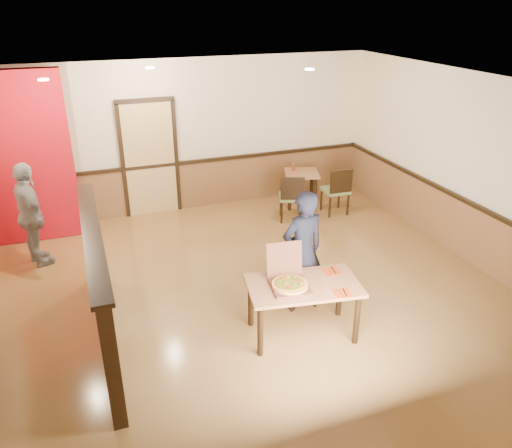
# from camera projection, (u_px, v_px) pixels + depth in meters

# --- Properties ---
(floor) EXTENTS (7.00, 7.00, 0.00)m
(floor) POSITION_uv_depth(u_px,v_px,m) (256.00, 298.00, 6.85)
(floor) COLOR #A3773F
(floor) RESTS_ON ground
(ceiling) EXTENTS (7.00, 7.00, 0.00)m
(ceiling) POSITION_uv_depth(u_px,v_px,m) (256.00, 90.00, 5.68)
(ceiling) COLOR black
(ceiling) RESTS_ON wall_back
(wall_back) EXTENTS (7.00, 0.00, 7.00)m
(wall_back) POSITION_uv_depth(u_px,v_px,m) (191.00, 136.00, 9.25)
(wall_back) COLOR #FFEDC7
(wall_back) RESTS_ON floor
(wall_right) EXTENTS (0.00, 7.00, 7.00)m
(wall_right) POSITION_uv_depth(u_px,v_px,m) (478.00, 172.00, 7.37)
(wall_right) COLOR #FFEDC7
(wall_right) RESTS_ON floor
(wainscot_back) EXTENTS (7.00, 0.04, 0.90)m
(wainscot_back) POSITION_uv_depth(u_px,v_px,m) (194.00, 185.00, 9.62)
(wainscot_back) COLOR brown
(wainscot_back) RESTS_ON floor
(chair_rail_back) EXTENTS (7.00, 0.06, 0.06)m
(chair_rail_back) POSITION_uv_depth(u_px,v_px,m) (193.00, 162.00, 9.41)
(chair_rail_back) COLOR black
(chair_rail_back) RESTS_ON wall_back
(wainscot_right) EXTENTS (0.04, 7.00, 0.90)m
(wainscot_right) POSITION_uv_depth(u_px,v_px,m) (465.00, 231.00, 7.75)
(wainscot_right) COLOR brown
(wainscot_right) RESTS_ON floor
(chair_rail_right) EXTENTS (0.06, 7.00, 0.06)m
(chair_rail_right) POSITION_uv_depth(u_px,v_px,m) (470.00, 203.00, 7.55)
(chair_rail_right) COLOR black
(chair_rail_right) RESTS_ON wall_right
(back_door) EXTENTS (0.90, 0.06, 2.10)m
(back_door) POSITION_uv_depth(u_px,v_px,m) (150.00, 159.00, 9.11)
(back_door) COLOR tan
(back_door) RESTS_ON wall_back
(booth_partition) EXTENTS (0.20, 3.10, 1.44)m
(booth_partition) POSITION_uv_depth(u_px,v_px,m) (100.00, 286.00, 5.75)
(booth_partition) COLOR black
(booth_partition) RESTS_ON floor
(red_accent_panel) EXTENTS (1.60, 0.20, 2.78)m
(red_accent_panel) POSITION_uv_depth(u_px,v_px,m) (20.00, 160.00, 7.92)
(red_accent_panel) COLOR #B70D18
(red_accent_panel) RESTS_ON floor
(spot_a) EXTENTS (0.14, 0.14, 0.02)m
(spot_a) POSITION_uv_depth(u_px,v_px,m) (43.00, 80.00, 6.50)
(spot_a) COLOR #FFE2B2
(spot_a) RESTS_ON ceiling
(spot_b) EXTENTS (0.14, 0.14, 0.02)m
(spot_b) POSITION_uv_depth(u_px,v_px,m) (150.00, 68.00, 7.57)
(spot_b) COLOR #FFE2B2
(spot_b) RESTS_ON ceiling
(spot_c) EXTENTS (0.14, 0.14, 0.02)m
(spot_c) POSITION_uv_depth(u_px,v_px,m) (310.00, 69.00, 7.41)
(spot_c) COLOR #FFE2B2
(spot_c) RESTS_ON ceiling
(main_table) EXTENTS (1.42, 0.95, 0.70)m
(main_table) POSITION_uv_depth(u_px,v_px,m) (303.00, 292.00, 5.88)
(main_table) COLOR #AE7049
(main_table) RESTS_ON floor
(diner_chair) EXTENTS (0.43, 0.43, 0.84)m
(diner_chair) POSITION_uv_depth(u_px,v_px,m) (298.00, 270.00, 6.62)
(diner_chair) COLOR olive
(diner_chair) RESTS_ON floor
(side_chair_left) EXTENTS (0.56, 0.56, 0.89)m
(side_chair_left) POSITION_uv_depth(u_px,v_px,m) (292.00, 196.00, 9.00)
(side_chair_left) COLOR olive
(side_chair_left) RESTS_ON floor
(side_chair_right) EXTENTS (0.47, 0.47, 0.91)m
(side_chair_right) POSITION_uv_depth(u_px,v_px,m) (337.00, 189.00, 9.28)
(side_chair_right) COLOR olive
(side_chair_right) RESTS_ON floor
(side_table) EXTENTS (0.81, 0.81, 0.69)m
(side_table) POSITION_uv_depth(u_px,v_px,m) (301.00, 180.00, 9.65)
(side_table) COLOR #AE7049
(side_table) RESTS_ON floor
(diner) EXTENTS (0.65, 0.48, 1.64)m
(diner) POSITION_uv_depth(u_px,v_px,m) (302.00, 251.00, 6.35)
(diner) COLOR black
(diner) RESTS_ON floor
(passerby) EXTENTS (0.70, 1.03, 1.62)m
(passerby) POSITION_uv_depth(u_px,v_px,m) (31.00, 215.00, 7.40)
(passerby) COLOR #9B99A2
(passerby) RESTS_ON floor
(pizza_box) EXTENTS (0.49, 0.56, 0.45)m
(pizza_box) POSITION_uv_depth(u_px,v_px,m) (289.00, 281.00, 5.78)
(pizza_box) COLOR brown
(pizza_box) RESTS_ON main_table
(pizza) EXTENTS (0.51, 0.51, 0.03)m
(pizza) POSITION_uv_depth(u_px,v_px,m) (290.00, 284.00, 5.74)
(pizza) COLOR #F6B059
(pizza) RESTS_ON pizza_box
(napkin_near) EXTENTS (0.22, 0.22, 0.01)m
(napkin_near) POSITION_uv_depth(u_px,v_px,m) (343.00, 293.00, 5.65)
(napkin_near) COLOR #C83B0E
(napkin_near) RESTS_ON main_table
(napkin_far) EXTENTS (0.22, 0.22, 0.01)m
(napkin_far) POSITION_uv_depth(u_px,v_px,m) (332.00, 271.00, 6.11)
(napkin_far) COLOR #C83B0E
(napkin_far) RESTS_ON main_table
(condiment) EXTENTS (0.06, 0.06, 0.14)m
(condiment) POSITION_uv_depth(u_px,v_px,m) (293.00, 167.00, 9.64)
(condiment) COLOR brown
(condiment) RESTS_ON side_table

